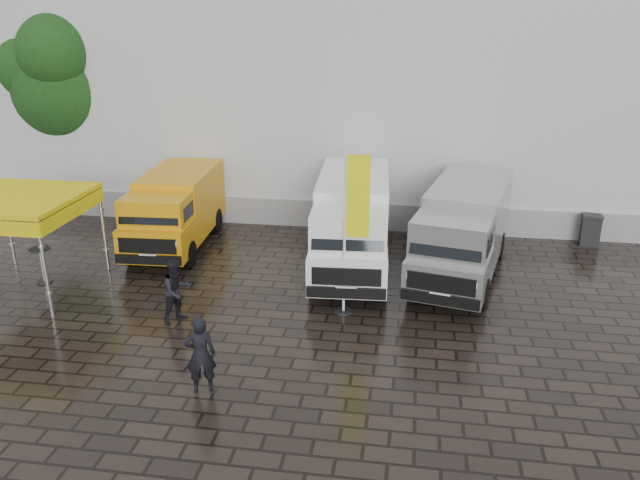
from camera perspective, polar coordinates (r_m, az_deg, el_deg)
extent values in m
plane|color=black|center=(15.85, 3.64, -8.54)|extent=(120.00, 120.00, 0.00)
cube|color=silver|center=(29.89, 10.90, 16.86)|extent=(44.00, 16.00, 12.00)
cube|color=gray|center=(22.94, 10.51, 1.86)|extent=(44.00, 0.15, 1.00)
cylinder|color=silver|center=(21.80, -26.60, 1.27)|extent=(0.10, 0.10, 2.64)
cylinder|color=silver|center=(20.16, -19.17, 0.90)|extent=(0.10, 0.10, 2.64)
cylinder|color=silver|center=(17.60, -23.82, -2.53)|extent=(0.10, 0.10, 2.64)
cube|color=#DCC50B|center=(19.28, -25.99, 3.52)|extent=(3.38, 3.38, 0.12)
cylinder|color=black|center=(16.89, 2.15, -6.50)|extent=(0.50, 0.50, 0.04)
cylinder|color=white|center=(16.01, 2.26, 0.62)|extent=(0.07, 0.07, 4.49)
cube|color=#F2F50C|center=(15.67, 3.51, 3.96)|extent=(0.60, 0.03, 2.15)
cylinder|color=black|center=(27.49, -21.19, 7.12)|extent=(0.56, 0.56, 3.98)
sphere|color=#183310|center=(27.06, -21.95, 12.85)|extent=(4.37, 4.37, 4.37)
sphere|color=#183310|center=(28.00, -22.61, 16.67)|extent=(2.58, 2.58, 2.58)
cylinder|color=black|center=(20.17, -24.06, -2.13)|extent=(0.60, 0.60, 1.08)
cube|color=black|center=(23.33, 23.49, 0.88)|extent=(0.73, 0.73, 1.07)
imported|color=black|center=(13.47, -10.87, -10.24)|extent=(0.74, 0.61, 1.75)
imported|color=black|center=(16.50, -12.95, -4.54)|extent=(1.00, 1.04, 1.69)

